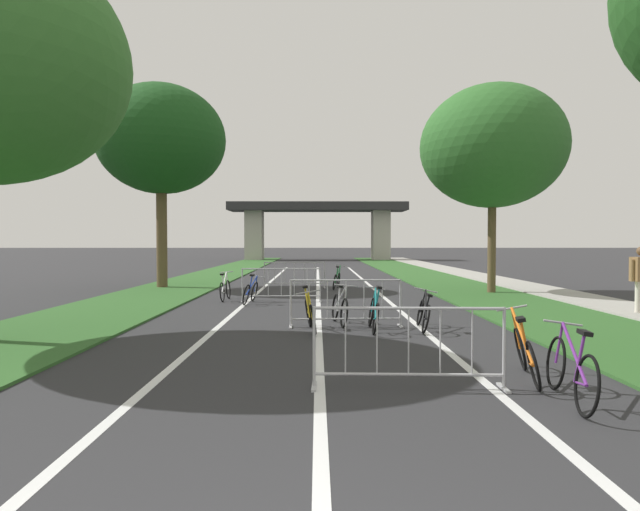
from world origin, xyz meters
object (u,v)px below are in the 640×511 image
crowd_barrier_third (281,285)px  crowd_barrier_fourth (295,275)px  bicycle_green_6 (337,280)px  bicycle_silver_1 (340,308)px  bicycle_orange_4 (526,353)px  bicycle_teal_8 (374,313)px  tree_right_pine_far (493,147)px  bicycle_white_5 (225,289)px  crowd_barrier_second (346,303)px  bicycle_yellow_7 (310,314)px  bicycle_black_0 (424,314)px  bicycle_purple_2 (571,370)px  crowd_barrier_nearest (409,348)px  tree_left_pine_near (161,140)px  bicycle_blue_3 (251,292)px

crowd_barrier_third → crowd_barrier_fourth: 4.86m
crowd_barrier_third → bicycle_green_6: (1.89, 4.37, -0.17)m
bicycle_silver_1 → bicycle_orange_4: 5.35m
bicycle_green_6 → bicycle_teal_8: (0.42, -9.71, 0.02)m
tree_right_pine_far → bicycle_green_6: (-5.51, 1.82, -4.91)m
bicycle_white_5 → crowd_barrier_second: bearing=-54.2°
tree_right_pine_far → bicycle_yellow_7: tree_right_pine_far is taller
bicycle_silver_1 → bicycle_green_6: 8.86m
crowd_barrier_third → bicycle_green_6: size_ratio=1.51×
crowd_barrier_third → bicycle_silver_1: 4.78m
bicycle_black_0 → crowd_barrier_second: bearing=172.2°
bicycle_purple_2 → bicycle_white_5: 12.22m
bicycle_white_5 → bicycle_orange_4: bearing=-57.7°
crowd_barrier_second → bicycle_green_6: size_ratio=1.51×
crowd_barrier_second → crowd_barrier_nearest: bearing=-83.6°
crowd_barrier_second → bicycle_purple_2: bearing=-66.8°
tree_left_pine_near → bicycle_black_0: 14.30m
bicycle_orange_4 → bicycle_teal_8: size_ratio=1.01×
bicycle_blue_3 → tree_left_pine_near: bearing=136.0°
bicycle_purple_2 → bicycle_silver_1: bearing=120.9°
tree_left_pine_near → bicycle_purple_2: (9.20, -15.12, -5.55)m
bicycle_green_6 → bicycle_black_0: bearing=-70.9°
crowd_barrier_third → bicycle_yellow_7: (0.97, -5.36, -0.17)m
crowd_barrier_third → bicycle_white_5: (-1.82, 0.40, -0.16)m
crowd_barrier_second → crowd_barrier_fourth: size_ratio=1.00×
tree_right_pine_far → bicycle_purple_2: 14.14m
bicycle_silver_1 → bicycle_blue_3: size_ratio=1.00×
crowd_barrier_second → tree_left_pine_near: bearing=125.4°
bicycle_black_0 → bicycle_blue_3: (-4.29, 4.81, 0.01)m
bicycle_yellow_7 → bicycle_teal_8: size_ratio=0.97×
bicycle_silver_1 → crowd_barrier_second: bearing=98.7°
crowd_barrier_second → bicycle_yellow_7: size_ratio=1.51×
bicycle_green_6 → bicycle_teal_8: 9.72m
bicycle_yellow_7 → bicycle_purple_2: bearing=116.0°
bicycle_silver_1 → bicycle_white_5: (-3.45, 4.89, -0.00)m
bicycle_black_0 → bicycle_yellow_7: bearing=-172.0°
crowd_barrier_fourth → crowd_barrier_second: bearing=-81.0°
bicycle_purple_2 → bicycle_orange_4: bicycle_orange_4 is taller
bicycle_purple_2 → bicycle_teal_8: size_ratio=1.03×
tree_right_pine_far → bicycle_silver_1: 10.34m
bicycle_orange_4 → bicycle_green_6: (-2.06, 13.67, -0.01)m
crowd_barrier_second → bicycle_blue_3: crowd_barrier_second is taller
bicycle_black_0 → bicycle_purple_2: size_ratio=0.94×
tree_right_pine_far → crowd_barrier_second: size_ratio=3.00×
bicycle_blue_3 → bicycle_black_0: bearing=-41.2°
tree_right_pine_far → bicycle_purple_2: tree_right_pine_far is taller
bicycle_silver_1 → bicycle_orange_4: bearing=106.8°
crowd_barrier_third → bicycle_green_6: crowd_barrier_third is taller
bicycle_black_0 → bicycle_blue_3: bicycle_blue_3 is taller
tree_left_pine_near → bicycle_teal_8: size_ratio=4.78×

